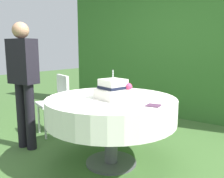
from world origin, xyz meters
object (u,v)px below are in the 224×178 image
Objects in this scene: serving_plate_near at (157,97)px; serving_plate_far at (91,108)px; cake_table at (111,110)px; standing_person at (23,77)px; wedding_cake at (113,90)px; garden_chair at (57,99)px; napkin_stack at (153,105)px.

serving_plate_near is 1.38× the size of serving_plate_far.
standing_person is (-1.14, -0.30, 0.31)m from cake_table.
wedding_cake is at bearing 12.64° from standing_person.
cake_table is 1.59× the size of garden_chair.
serving_plate_near is (0.40, 0.30, 0.14)m from cake_table.
standing_person reaches higher than serving_plate_near.
serving_plate_far is at bearing -9.02° from standing_person.
napkin_stack is at bearing -4.96° from wedding_cake.
cake_table is 0.88× the size of standing_person.
garden_chair reaches higher than napkin_stack.
cake_table is at bearing -143.07° from serving_plate_near.
serving_plate_near is at bearing 21.34° from standing_person.
serving_plate_near is 0.85m from serving_plate_far.
serving_plate_near is 1.67m from standing_person.
wedding_cake reaches higher than garden_chair.
serving_plate_near is at bearing 110.06° from napkin_stack.
napkin_stack is 1.84m from garden_chair.
serving_plate_near is (0.35, 0.34, -0.09)m from wedding_cake.
wedding_cake is at bearing -14.83° from garden_chair.
cake_table is at bearing -14.04° from garden_chair.
serving_plate_far is (0.10, -0.47, -0.09)m from wedding_cake.
standing_person is at bearing -167.36° from wedding_cake.
serving_plate_near is 0.17× the size of garden_chair.
standing_person is at bearing -165.26° from cake_table.
napkin_stack is 1.70m from standing_person.
serving_plate_far is at bearing -30.33° from garden_chair.
wedding_cake is 0.50m from napkin_stack.
standing_person is (-1.54, -0.60, 0.17)m from serving_plate_near.
wedding_cake reaches higher than serving_plate_far.
standing_person reaches higher than napkin_stack.
wedding_cake is at bearing -136.26° from serving_plate_near.
standing_person is at bearing 170.98° from serving_plate_far.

